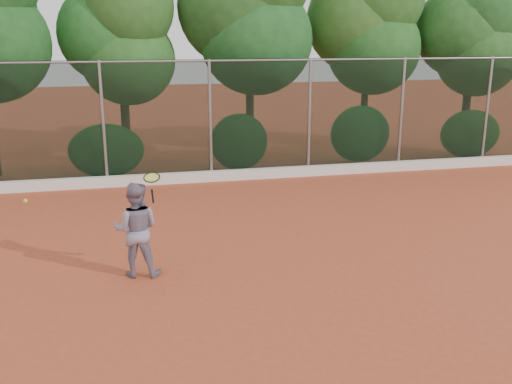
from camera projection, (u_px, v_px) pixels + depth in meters
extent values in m
plane|color=#B2482A|center=(268.00, 272.00, 10.37)|extent=(80.00, 80.00, 0.00)
cube|color=silver|center=(212.00, 176.00, 16.73)|extent=(24.00, 0.20, 0.30)
imported|color=gray|center=(136.00, 229.00, 10.06)|extent=(0.94, 0.80, 1.71)
cube|color=black|center=(210.00, 121.00, 16.47)|extent=(24.00, 0.01, 3.50)
cylinder|color=gray|center=(209.00, 61.00, 16.01)|extent=(24.00, 0.06, 0.06)
cylinder|color=gray|center=(103.00, 125.00, 15.83)|extent=(0.09, 0.09, 3.50)
cylinder|color=gray|center=(210.00, 121.00, 16.47)|extent=(0.09, 0.09, 3.50)
cylinder|color=gray|center=(309.00, 118.00, 17.11)|extent=(0.09, 0.09, 3.50)
cylinder|color=gray|center=(401.00, 115.00, 17.74)|extent=(0.09, 0.09, 3.50)
cylinder|color=gray|center=(487.00, 112.00, 18.38)|extent=(0.09, 0.09, 3.50)
cylinder|color=#3E2818|center=(126.00, 130.00, 18.27)|extent=(0.28, 0.28, 2.40)
ellipsoid|color=#25561D|center=(128.00, 60.00, 17.63)|extent=(2.90, 2.40, 2.80)
ellipsoid|color=#1E581F|center=(110.00, 33.00, 17.59)|extent=(3.20, 2.70, 3.10)
ellipsoid|color=#234F1B|center=(129.00, 5.00, 17.03)|extent=(2.70, 2.30, 2.90)
cylinder|color=#48301B|center=(250.00, 118.00, 18.76)|extent=(0.26, 0.26, 3.00)
ellipsoid|color=#296B29|center=(256.00, 40.00, 18.03)|extent=(3.60, 3.00, 3.50)
ellipsoid|color=#2E6426|center=(239.00, 7.00, 17.94)|extent=(3.90, 3.20, 3.80)
cylinder|color=#44301A|center=(364.00, 118.00, 19.85)|extent=(0.24, 0.24, 2.70)
ellipsoid|color=#1D501B|center=(374.00, 49.00, 19.17)|extent=(3.20, 2.70, 3.10)
ellipsoid|color=#28541C|center=(358.00, 21.00, 19.10)|extent=(3.50, 2.90, 3.40)
cylinder|color=#412719|center=(465.00, 119.00, 20.29)|extent=(0.28, 0.28, 2.50)
ellipsoid|color=#366F2A|center=(478.00, 54.00, 19.63)|extent=(3.00, 2.50, 2.90)
ellipsoid|color=#32702A|center=(463.00, 30.00, 19.59)|extent=(3.30, 2.80, 3.20)
ellipsoid|color=#2C742D|center=(488.00, 5.00, 19.13)|extent=(2.80, 2.40, 3.00)
ellipsoid|color=#2B6626|center=(106.00, 151.00, 16.83)|extent=(2.20, 1.16, 1.60)
ellipsoid|color=#265E24|center=(239.00, 142.00, 17.65)|extent=(1.80, 1.04, 1.76)
ellipsoid|color=#2B722C|center=(360.00, 134.00, 18.47)|extent=(2.00, 1.10, 1.84)
ellipsoid|color=#3A752C|center=(470.00, 134.00, 19.36)|extent=(2.16, 1.12, 1.64)
cylinder|color=black|center=(153.00, 196.00, 9.91)|extent=(0.06, 0.15, 0.29)
torus|color=black|center=(152.00, 177.00, 9.75)|extent=(0.34, 0.33, 0.13)
cylinder|color=#CAD63F|center=(152.00, 177.00, 9.75)|extent=(0.29, 0.27, 0.10)
sphere|color=#CAD22F|center=(25.00, 201.00, 9.45)|extent=(0.07, 0.07, 0.07)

